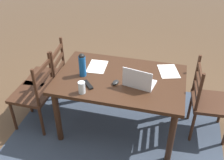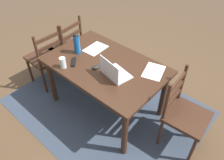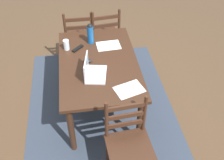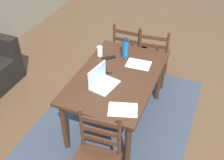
# 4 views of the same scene
# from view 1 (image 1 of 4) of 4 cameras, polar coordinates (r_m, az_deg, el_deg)

# --- Properties ---
(ground_plane) EXTENTS (14.00, 14.00, 0.00)m
(ground_plane) POSITION_cam_1_polar(r_m,az_deg,el_deg) (3.40, 1.57, -9.95)
(ground_plane) COLOR brown
(area_rug) EXTENTS (2.49, 1.91, 0.01)m
(area_rug) POSITION_cam_1_polar(r_m,az_deg,el_deg) (3.40, 1.58, -9.91)
(area_rug) COLOR #333D4C
(area_rug) RESTS_ON ground
(dining_table) EXTENTS (1.43, 0.92, 0.74)m
(dining_table) POSITION_cam_1_polar(r_m,az_deg,el_deg) (2.98, 1.77, -1.07)
(dining_table) COLOR #382114
(dining_table) RESTS_ON ground
(chair_left_near) EXTENTS (0.47, 0.47, 0.95)m
(chair_left_near) POSITION_cam_1_polar(r_m,az_deg,el_deg) (3.23, 20.17, -4.41)
(chair_left_near) COLOR #3D2316
(chair_left_near) RESTS_ON ground
(chair_right_far) EXTENTS (0.44, 0.44, 0.95)m
(chair_right_far) POSITION_cam_1_polar(r_m,az_deg,el_deg) (3.28, -16.43, -2.90)
(chair_right_far) COLOR #3D2316
(chair_right_far) RESTS_ON ground
(chair_right_near) EXTENTS (0.49, 0.49, 0.95)m
(chair_right_near) POSITION_cam_1_polar(r_m,az_deg,el_deg) (3.54, -13.62, 0.64)
(chair_right_near) COLOR #3D2316
(chair_right_near) RESTS_ON ground
(laptop) EXTENTS (0.36, 0.28, 0.23)m
(laptop) POSITION_cam_1_polar(r_m,az_deg,el_deg) (2.79, 5.81, -0.25)
(laptop) COLOR silver
(laptop) RESTS_ON dining_table
(water_bottle) EXTENTS (0.08, 0.08, 0.27)m
(water_bottle) POSITION_cam_1_polar(r_m,az_deg,el_deg) (2.91, -6.47, 3.39)
(water_bottle) COLOR #145199
(water_bottle) RESTS_ON dining_table
(drinking_glass) EXTENTS (0.07, 0.07, 0.13)m
(drinking_glass) POSITION_cam_1_polar(r_m,az_deg,el_deg) (2.68, -6.58, -1.62)
(drinking_glass) COLOR silver
(drinking_glass) RESTS_ON dining_table
(computer_mouse) EXTENTS (0.08, 0.11, 0.03)m
(computer_mouse) POSITION_cam_1_polar(r_m,az_deg,el_deg) (2.82, 0.77, -0.53)
(computer_mouse) COLOR black
(computer_mouse) RESTS_ON dining_table
(tv_remote) EXTENTS (0.15, 0.15, 0.02)m
(tv_remote) POSITION_cam_1_polar(r_m,az_deg,el_deg) (2.81, -5.21, -1.02)
(tv_remote) COLOR black
(tv_remote) RESTS_ON dining_table
(paper_stack_left) EXTENTS (0.23, 0.31, 0.00)m
(paper_stack_left) POSITION_cam_1_polar(r_m,az_deg,el_deg) (3.13, -3.22, 2.95)
(paper_stack_left) COLOR white
(paper_stack_left) RESTS_ON dining_table
(paper_stack_right) EXTENTS (0.29, 0.35, 0.00)m
(paper_stack_right) POSITION_cam_1_polar(r_m,az_deg,el_deg) (3.11, 12.17, 1.87)
(paper_stack_right) COLOR white
(paper_stack_right) RESTS_ON dining_table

